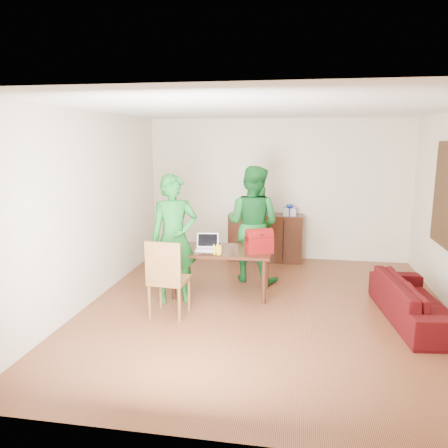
% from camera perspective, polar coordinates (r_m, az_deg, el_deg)
% --- Properties ---
extents(room, '(5.20, 5.70, 2.90)m').
position_cam_1_polar(room, '(5.95, 5.85, 1.19)').
color(room, '#492112').
rests_on(room, ground).
extents(table, '(1.49, 0.86, 0.69)m').
position_cam_1_polar(table, '(6.57, -0.29, -4.03)').
color(table, black).
rests_on(table, ground).
extents(chair, '(0.51, 0.49, 1.05)m').
position_cam_1_polar(chair, '(5.91, -7.18, -8.97)').
color(chair, brown).
rests_on(chair, ground).
extents(person_near, '(0.80, 0.68, 1.85)m').
position_cam_1_polar(person_near, '(6.24, -6.53, -1.97)').
color(person_near, '#166522').
rests_on(person_near, ground).
extents(person_far, '(1.11, 0.98, 1.90)m').
position_cam_1_polar(person_far, '(7.15, 3.77, -0.01)').
color(person_far, '#156023').
rests_on(person_far, ground).
extents(laptop, '(0.35, 0.26, 0.23)m').
position_cam_1_polar(laptop, '(6.50, -2.25, -3.05)').
color(laptop, white).
rests_on(laptop, table).
extents(bananas, '(0.19, 0.15, 0.06)m').
position_cam_1_polar(bananas, '(6.20, -0.89, -3.86)').
color(bananas, yellow).
rests_on(bananas, table).
extents(bottle, '(0.07, 0.07, 0.18)m').
position_cam_1_polar(bottle, '(6.21, -0.51, -3.29)').
color(bottle, '#543513').
rests_on(bottle, table).
extents(red_bag, '(0.43, 0.35, 0.28)m').
position_cam_1_polar(red_bag, '(6.36, 4.61, -2.52)').
color(red_bag, maroon).
rests_on(red_bag, table).
extents(sofa, '(0.92, 1.91, 0.54)m').
position_cam_1_polar(sofa, '(6.23, 23.85, -9.16)').
color(sofa, '#3E0A08').
rests_on(sofa, ground).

